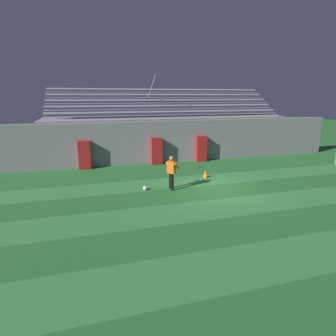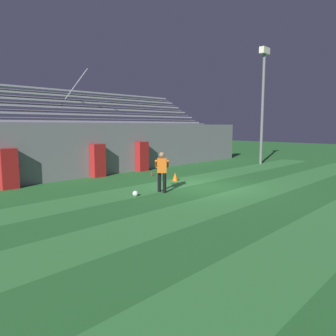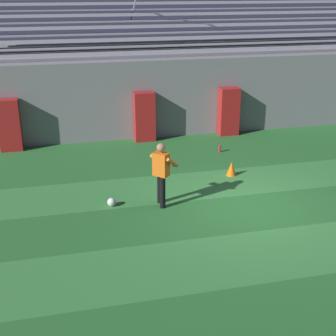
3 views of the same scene
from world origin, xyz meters
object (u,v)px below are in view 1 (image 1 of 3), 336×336
at_px(padding_pillar_gate_left, 156,151).
at_px(water_bottle, 198,166).
at_px(soccer_ball, 145,188).
at_px(goalkeeper, 172,170).
at_px(padding_pillar_far_left, 84,155).
at_px(traffic_cone, 206,174).
at_px(padding_pillar_gate_right, 201,149).

bearing_deg(padding_pillar_gate_left, water_bottle, -39.33).
distance_m(soccer_ball, water_bottle, 5.21).
xyz_separation_m(goalkeeper, water_bottle, (2.79, 3.50, -0.83)).
bearing_deg(water_bottle, soccer_ball, -141.00).
bearing_deg(padding_pillar_far_left, goalkeeper, -52.81).
bearing_deg(water_bottle, traffic_cone, -99.76).
distance_m(padding_pillar_gate_right, padding_pillar_far_left, 7.78).
relative_size(goalkeeper, soccer_ball, 7.59).
height_order(padding_pillar_gate_left, padding_pillar_gate_right, same).
bearing_deg(soccer_ball, padding_pillar_far_left, 118.59).
height_order(goalkeeper, soccer_ball, goalkeeper).
distance_m(goalkeeper, traffic_cone, 2.94).
height_order(padding_pillar_gate_right, padding_pillar_far_left, same).
height_order(goalkeeper, water_bottle, goalkeeper).
xyz_separation_m(padding_pillar_gate_right, traffic_cone, (-1.30, -3.86, -0.67)).
height_order(soccer_ball, traffic_cone, traffic_cone).
height_order(traffic_cone, water_bottle, traffic_cone).
distance_m(padding_pillar_gate_right, soccer_ball, 7.19).
height_order(padding_pillar_gate_left, padding_pillar_far_left, same).
bearing_deg(padding_pillar_gate_left, traffic_cone, -64.12).
xyz_separation_m(padding_pillar_gate_left, water_bottle, (2.22, -1.82, -0.76)).
bearing_deg(water_bottle, padding_pillar_far_left, 165.06).
bearing_deg(padding_pillar_gate_right, padding_pillar_gate_left, 180.00).
xyz_separation_m(padding_pillar_gate_right, water_bottle, (-0.95, -1.82, -0.76)).
distance_m(padding_pillar_gate_left, padding_pillar_gate_right, 3.18).
relative_size(padding_pillar_gate_right, padding_pillar_far_left, 1.00).
relative_size(padding_pillar_gate_left, water_bottle, 7.33).
height_order(padding_pillar_far_left, water_bottle, padding_pillar_far_left).
relative_size(goalkeeper, water_bottle, 6.96).
xyz_separation_m(padding_pillar_far_left, goalkeeper, (4.04, -5.32, 0.07)).
bearing_deg(padding_pillar_gate_left, padding_pillar_far_left, 180.00).
bearing_deg(soccer_ball, goalkeeper, -10.00).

